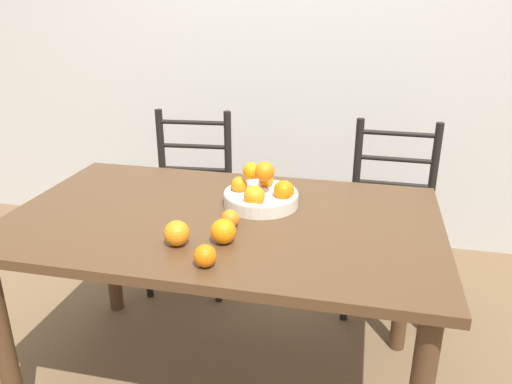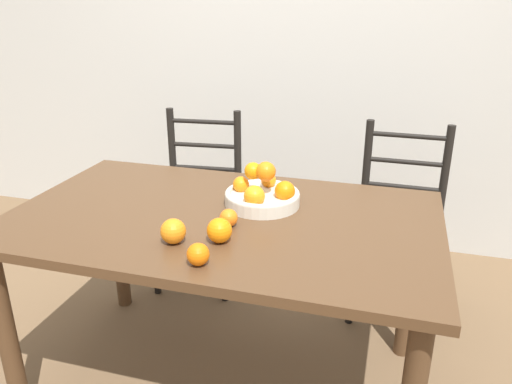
{
  "view_description": "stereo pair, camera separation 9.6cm",
  "coord_description": "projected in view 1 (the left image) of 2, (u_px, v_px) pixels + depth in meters",
  "views": [
    {
      "loc": [
        0.49,
        -1.61,
        1.52
      ],
      "look_at": [
        0.12,
        0.05,
        0.85
      ],
      "focal_mm": 35.0,
      "sensor_mm": 36.0,
      "label": 1
    },
    {
      "loc": [
        0.59,
        -1.58,
        1.52
      ],
      "look_at": [
        0.12,
        0.05,
        0.85
      ],
      "focal_mm": 35.0,
      "sensor_mm": 36.0,
      "label": 2
    }
  ],
  "objects": [
    {
      "name": "orange_loose_0",
      "position": [
        230.0,
        218.0,
        1.74
      ],
      "size": [
        0.06,
        0.06,
        0.06
      ],
      "color": "orange",
      "rests_on": "dining_table"
    },
    {
      "name": "fruit_bowl",
      "position": [
        261.0,
        194.0,
        1.91
      ],
      "size": [
        0.29,
        0.29,
        0.18
      ],
      "color": "beige",
      "rests_on": "dining_table"
    },
    {
      "name": "wall_back",
      "position": [
        291.0,
        36.0,
        3.01
      ],
      "size": [
        8.0,
        0.06,
        2.6
      ],
      "color": "beige",
      "rests_on": "ground_plane"
    },
    {
      "name": "orange_loose_2",
      "position": [
        223.0,
        231.0,
        1.62
      ],
      "size": [
        0.08,
        0.08,
        0.08
      ],
      "color": "orange",
      "rests_on": "dining_table"
    },
    {
      "name": "ground_plane",
      "position": [
        227.0,
        380.0,
        2.12
      ],
      "size": [
        12.0,
        12.0,
        0.0
      ],
      "primitive_type": "plane",
      "color": "brown"
    },
    {
      "name": "chair_left",
      "position": [
        190.0,
        202.0,
        2.73
      ],
      "size": [
        0.46,
        0.44,
        0.95
      ],
      "rotation": [
        0.0,
        0.0,
        0.1
      ],
      "color": "black",
      "rests_on": "ground_plane"
    },
    {
      "name": "dining_table",
      "position": [
        223.0,
        240.0,
        1.87
      ],
      "size": [
        1.58,
        0.94,
        0.77
      ],
      "color": "#4C331E",
      "rests_on": "ground_plane"
    },
    {
      "name": "orange_loose_3",
      "position": [
        177.0,
        233.0,
        1.61
      ],
      "size": [
        0.08,
        0.08,
        0.08
      ],
      "color": "orange",
      "rests_on": "dining_table"
    },
    {
      "name": "chair_right",
      "position": [
        391.0,
        220.0,
        2.51
      ],
      "size": [
        0.43,
        0.41,
        0.95
      ],
      "rotation": [
        0.0,
        0.0,
        -0.02
      ],
      "color": "black",
      "rests_on": "ground_plane"
    },
    {
      "name": "orange_loose_1",
      "position": [
        205.0,
        256.0,
        1.48
      ],
      "size": [
        0.07,
        0.07,
        0.07
      ],
      "color": "orange",
      "rests_on": "dining_table"
    }
  ]
}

